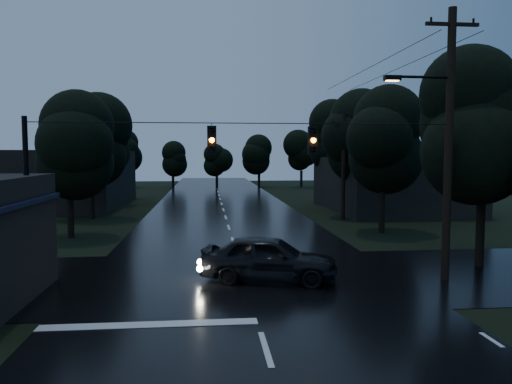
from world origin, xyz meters
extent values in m
cube|color=black|center=(0.00, 30.00, 0.00)|extent=(12.00, 120.00, 0.02)
cube|color=black|center=(0.00, 12.00, 0.00)|extent=(60.00, 9.00, 0.02)
cube|color=black|center=(-7.00, 9.00, 3.20)|extent=(0.30, 7.00, 0.15)
cylinder|color=black|center=(-7.20, 12.00, 1.50)|extent=(0.10, 0.10, 3.00)
cube|color=#FFC566|center=(-7.05, 7.50, 2.50)|extent=(0.06, 1.60, 0.50)
cube|color=#FFC566|center=(-7.05, 10.20, 2.50)|extent=(0.06, 1.20, 0.50)
cube|color=black|center=(14.00, 34.00, 2.20)|extent=(10.00, 14.00, 4.40)
cube|color=black|center=(-14.00, 40.00, 2.50)|extent=(10.00, 16.00, 5.00)
cylinder|color=black|center=(7.50, 11.00, 5.00)|extent=(0.30, 0.30, 10.00)
cube|color=black|center=(7.50, 11.00, 9.40)|extent=(2.00, 0.12, 0.12)
cylinder|color=black|center=(6.40, 11.00, 7.50)|extent=(2.20, 0.10, 0.10)
cube|color=black|center=(5.30, 11.00, 7.45)|extent=(0.60, 0.25, 0.18)
cube|color=#FFB266|center=(5.30, 11.00, 7.35)|extent=(0.45, 0.18, 0.03)
cylinder|color=black|center=(8.30, 28.00, 3.75)|extent=(0.30, 0.30, 7.50)
cube|color=black|center=(8.30, 28.00, 6.90)|extent=(2.00, 0.12, 0.12)
cylinder|color=black|center=(-7.50, 11.00, 3.00)|extent=(0.18, 0.18, 6.00)
cylinder|color=black|center=(0.00, 11.00, 5.80)|extent=(15.00, 0.03, 0.03)
cube|color=black|center=(-1.20, 11.00, 5.20)|extent=(0.32, 0.25, 1.00)
sphere|color=orange|center=(-1.20, 10.85, 5.20)|extent=(0.18, 0.18, 0.18)
cube|color=black|center=(2.40, 11.00, 5.20)|extent=(0.32, 0.25, 1.00)
sphere|color=orange|center=(2.40, 10.85, 5.20)|extent=(0.18, 0.18, 0.18)
cylinder|color=black|center=(10.00, 13.00, 1.40)|extent=(0.36, 0.36, 2.80)
sphere|color=black|center=(10.00, 13.00, 4.80)|extent=(4.48, 4.48, 4.48)
sphere|color=black|center=(10.00, 13.00, 6.00)|extent=(4.48, 4.48, 4.48)
sphere|color=black|center=(10.00, 13.00, 7.20)|extent=(4.48, 4.48, 4.48)
cylinder|color=black|center=(-9.00, 22.00, 1.22)|extent=(0.36, 0.36, 2.45)
sphere|color=black|center=(-9.00, 22.00, 4.20)|extent=(3.92, 3.92, 3.92)
sphere|color=black|center=(-9.00, 22.00, 5.25)|extent=(3.92, 3.92, 3.92)
sphere|color=black|center=(-9.00, 22.00, 6.30)|extent=(3.92, 3.92, 3.92)
cylinder|color=black|center=(-9.60, 30.00, 1.31)|extent=(0.36, 0.36, 2.62)
sphere|color=black|center=(-9.60, 30.00, 4.50)|extent=(4.20, 4.20, 4.20)
sphere|color=black|center=(-9.60, 30.00, 5.62)|extent=(4.20, 4.20, 4.20)
sphere|color=black|center=(-9.60, 30.00, 6.75)|extent=(4.20, 4.20, 4.20)
cylinder|color=black|center=(-10.20, 40.00, 1.40)|extent=(0.36, 0.36, 2.80)
sphere|color=black|center=(-10.20, 40.00, 4.80)|extent=(4.48, 4.48, 4.48)
sphere|color=black|center=(-10.20, 40.00, 6.00)|extent=(4.48, 4.48, 4.48)
sphere|color=black|center=(-10.20, 40.00, 7.20)|extent=(4.48, 4.48, 4.48)
cylinder|color=black|center=(9.00, 22.00, 1.31)|extent=(0.36, 0.36, 2.62)
sphere|color=black|center=(9.00, 22.00, 4.50)|extent=(4.20, 4.20, 4.20)
sphere|color=black|center=(9.00, 22.00, 5.62)|extent=(4.20, 4.20, 4.20)
sphere|color=black|center=(9.00, 22.00, 6.75)|extent=(4.20, 4.20, 4.20)
cylinder|color=black|center=(9.60, 30.00, 1.40)|extent=(0.36, 0.36, 2.80)
sphere|color=black|center=(9.60, 30.00, 4.80)|extent=(4.48, 4.48, 4.48)
sphere|color=black|center=(9.60, 30.00, 6.00)|extent=(4.48, 4.48, 4.48)
sphere|color=black|center=(9.60, 30.00, 7.20)|extent=(4.48, 4.48, 4.48)
cylinder|color=black|center=(10.20, 40.00, 1.49)|extent=(0.36, 0.36, 2.97)
sphere|color=black|center=(10.20, 40.00, 5.10)|extent=(4.76, 4.76, 4.76)
sphere|color=black|center=(10.20, 40.00, 6.38)|extent=(4.76, 4.76, 4.76)
sphere|color=black|center=(10.20, 40.00, 7.65)|extent=(4.76, 4.76, 4.76)
imported|color=black|center=(0.89, 11.46, 0.86)|extent=(5.38, 3.25, 1.71)
camera|label=1|loc=(-1.40, -6.64, 4.73)|focal=35.00mm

